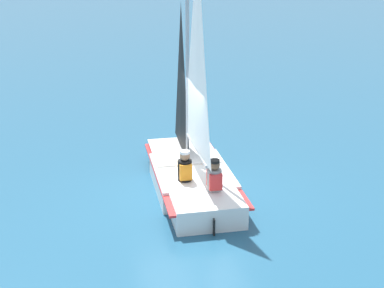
% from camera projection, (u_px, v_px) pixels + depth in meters
% --- Properties ---
extents(ground_plane, '(260.00, 260.00, 0.00)m').
position_uv_depth(ground_plane, '(192.00, 189.00, 12.24)').
color(ground_plane, '#235675').
extents(sailboat_main, '(4.31, 1.82, 5.48)m').
position_uv_depth(sailboat_main, '(192.00, 160.00, 11.97)').
color(sailboat_main, white).
rests_on(sailboat_main, ground_plane).
extents(sailor_helm, '(0.35, 0.31, 1.16)m').
position_uv_depth(sailor_helm, '(185.00, 174.00, 11.44)').
color(sailor_helm, black).
rests_on(sailor_helm, ground_plane).
extents(sailor_crew, '(0.35, 0.31, 1.16)m').
position_uv_depth(sailor_crew, '(214.00, 184.00, 10.96)').
color(sailor_crew, black).
rests_on(sailor_crew, ground_plane).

